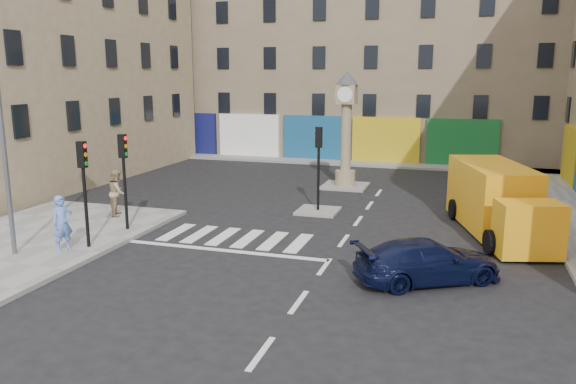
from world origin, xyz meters
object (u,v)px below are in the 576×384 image
at_px(yellow_van, 497,200).
at_px(traffic_light_left_near, 84,177).
at_px(traffic_light_island, 319,155).
at_px(navy_sedan, 428,261).
at_px(traffic_light_left_far, 124,166).
at_px(pedestrian_blue, 62,224).
at_px(pedestrian_tan, 118,192).
at_px(clock_pillar, 346,122).
at_px(lamp_post, 0,115).

bearing_deg(yellow_van, traffic_light_left_near, -169.65).
distance_m(traffic_light_island, navy_sedan, 9.22).
relative_size(traffic_light_left_far, pedestrian_blue, 1.92).
distance_m(pedestrian_blue, pedestrian_tan, 5.01).
xyz_separation_m(traffic_light_left_far, traffic_light_island, (6.30, 5.40, -0.03)).
bearing_deg(traffic_light_left_far, navy_sedan, -9.62).
xyz_separation_m(navy_sedan, pedestrian_tan, (-13.10, 3.78, 0.50)).
bearing_deg(pedestrian_blue, navy_sedan, -58.50).
xyz_separation_m(traffic_light_left_far, pedestrian_blue, (-0.49, -3.06, -1.51)).
bearing_deg(clock_pillar, traffic_light_left_far, -118.94).
bearing_deg(lamp_post, navy_sedan, 7.85).
relative_size(traffic_light_left_near, pedestrian_tan, 1.87).
distance_m(lamp_post, navy_sedan, 14.16).
bearing_deg(yellow_van, navy_sedan, -125.05).
bearing_deg(navy_sedan, lamp_post, 66.58).
xyz_separation_m(traffic_light_island, clock_pillar, (0.00, 6.00, 0.96)).
xyz_separation_m(lamp_post, navy_sedan, (13.41, 1.85, -4.15)).
xyz_separation_m(traffic_light_island, pedestrian_blue, (-6.79, -8.46, -1.48)).
bearing_deg(traffic_light_left_near, navy_sedan, 2.23).
bearing_deg(yellow_van, pedestrian_tan, 173.46).
bearing_deg(traffic_light_island, traffic_light_left_near, -128.93).
bearing_deg(traffic_light_island, traffic_light_left_far, -139.40).
distance_m(traffic_light_left_far, traffic_light_island, 8.30).
bearing_deg(pedestrian_blue, traffic_light_left_far, 17.14).
distance_m(lamp_post, clock_pillar, 17.31).
height_order(traffic_light_left_near, navy_sedan, traffic_light_left_near).
xyz_separation_m(traffic_light_island, pedestrian_tan, (-7.89, -3.57, -1.45)).
relative_size(traffic_light_left_near, traffic_light_left_far, 1.00).
height_order(traffic_light_left_near, pedestrian_blue, traffic_light_left_near).
bearing_deg(traffic_light_left_far, pedestrian_blue, -99.10).
bearing_deg(traffic_light_left_far, lamp_post, -116.57).
bearing_deg(pedestrian_tan, pedestrian_blue, 168.25).
bearing_deg(clock_pillar, navy_sedan, -68.67).
bearing_deg(pedestrian_tan, clock_pillar, -63.98).
relative_size(traffic_light_left_near, navy_sedan, 0.84).
height_order(traffic_light_island, pedestrian_tan, traffic_light_island).
bearing_deg(traffic_light_island, pedestrian_blue, -128.76).
height_order(traffic_light_left_near, yellow_van, traffic_light_left_near).
height_order(yellow_van, pedestrian_tan, yellow_van).
relative_size(traffic_light_island, yellow_van, 0.50).
bearing_deg(lamp_post, traffic_light_island, 48.29).
bearing_deg(clock_pillar, pedestrian_blue, -115.17).
bearing_deg(yellow_van, traffic_light_left_far, -178.29).
height_order(navy_sedan, yellow_van, yellow_van).
relative_size(traffic_light_island, clock_pillar, 0.61).
relative_size(clock_pillar, pedestrian_tan, 3.09).
height_order(navy_sedan, pedestrian_tan, pedestrian_tan).
xyz_separation_m(clock_pillar, navy_sedan, (5.21, -13.35, -2.91)).
distance_m(traffic_light_left_near, pedestrian_blue, 1.72).
relative_size(lamp_post, yellow_van, 1.11).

